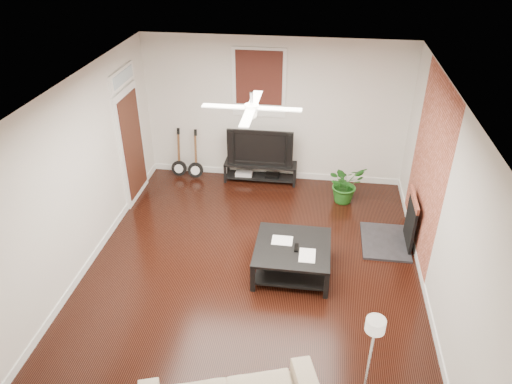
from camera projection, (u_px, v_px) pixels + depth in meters
room at (252, 191)px, 6.58m from camera, size 5.01×6.01×2.81m
brick_accent at (428, 169)px, 7.14m from camera, size 0.02×2.20×2.80m
fireplace at (398, 220)px, 7.66m from camera, size 0.80×1.10×0.92m
window_back at (259, 83)px, 8.87m from camera, size 1.00×0.06×1.30m
door_left at (131, 135)px, 8.57m from camera, size 0.08×1.00×2.50m
tv_stand at (260, 172)px, 9.59m from camera, size 1.42×0.38×0.40m
tv at (261, 146)px, 9.32m from camera, size 1.27×0.17×0.73m
coffee_table at (292, 258)px, 7.19m from camera, size 1.11×1.11×0.46m
floor_lamp at (366, 377)px, 4.72m from camera, size 0.32×0.32×1.56m
potted_plant at (345, 184)px, 8.85m from camera, size 0.86×0.84×0.73m
guitar_left at (178, 154)px, 9.61m from camera, size 0.31×0.23×1.00m
guitar_right at (195, 156)px, 9.54m from camera, size 0.33×0.26×1.00m
ceiling_fan at (252, 108)px, 5.97m from camera, size 1.24×1.24×0.32m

